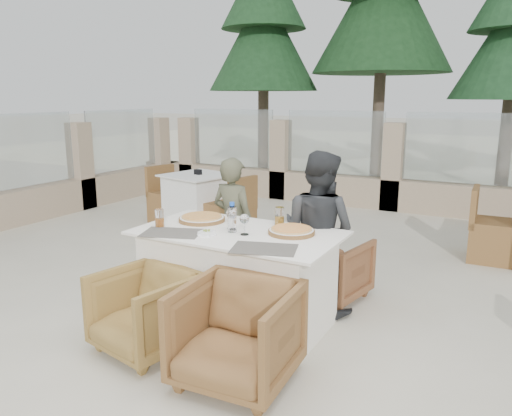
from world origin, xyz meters
The scene contains 24 objects.
ground centered at (0.00, 0.00, 0.00)m, with size 80.00×80.00×0.00m, color beige.
sand_patch centered at (0.00, 14.00, 0.01)m, with size 30.00×16.00×0.01m, color #F9F2CC.
perimeter_wall_far centered at (0.00, 4.80, 0.80)m, with size 10.00×0.34×1.60m, color tan, non-canonical shape.
perimeter_wall_left centered at (-4.50, 1.50, 0.80)m, with size 0.34×7.00×1.60m, color tan, non-canonical shape.
pine_far_left centered at (-3.50, 7.00, 2.75)m, with size 2.42×2.42×5.50m, color #1E4622.
pine_mid_left centered at (-1.00, 7.50, 3.25)m, with size 2.86×2.86×6.50m, color #1C431F.
dining_table centered at (-0.08, 0.03, 0.39)m, with size 1.60×0.90×0.77m, color white, non-canonical shape.
placemat_near_left centered at (-0.51, -0.25, 0.77)m, with size 0.45×0.30×0.00m, color #625C54.
placemat_near_right centered at (0.32, -0.28, 0.77)m, with size 0.45×0.30×0.00m, color #5C574F.
pizza_left centered at (-0.52, 0.17, 0.80)m, with size 0.39×0.39×0.05m, color #CB601B.
pizza_right centered at (0.32, 0.17, 0.79)m, with size 0.36×0.36×0.05m, color orange.
water_bottle centered at (-0.11, 0.00, 0.89)m, with size 0.07×0.07×0.24m, color #A5C2D9.
wine_glass_centre centered at (-0.17, 0.07, 0.86)m, with size 0.08×0.08×0.18m, color white, non-canonical shape.
wine_glass_near centered at (0.02, -0.03, 0.86)m, with size 0.08×0.08×0.18m, color silver, non-canonical shape.
beer_glass_left centered at (-0.71, -0.15, 0.84)m, with size 0.07×0.07×0.15m, color orange.
beer_glass_right centered at (0.12, 0.36, 0.85)m, with size 0.08×0.08×0.15m, color orange.
olive_dish centered at (-0.23, -0.18, 0.79)m, with size 0.11×0.11×0.04m, color white, non-canonical shape.
armchair_far_left centered at (-0.37, 0.83, 0.27)m, with size 0.57×0.59×0.54m, color brown.
armchair_far_right centered at (0.40, 0.87, 0.28)m, with size 0.60×0.62×0.57m, color brown.
armchair_near_left centered at (-0.44, -0.68, 0.30)m, with size 0.63×0.65×0.59m, color olive.
armchair_near_right centered at (0.35, -0.72, 0.33)m, with size 0.70×0.72×0.66m, color brown.
diner_left centered at (-0.52, 0.69, 0.63)m, with size 0.46×0.30×1.26m, color #54553D.
diner_right centered at (0.38, 0.59, 0.69)m, with size 0.67×0.52×1.38m, color #313335.
bg_table_a centered at (-2.04, 2.29, 0.39)m, with size 1.64×0.82×0.77m, color white, non-canonical shape.
Camera 1 is at (1.85, -3.23, 1.81)m, focal length 35.00 mm.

